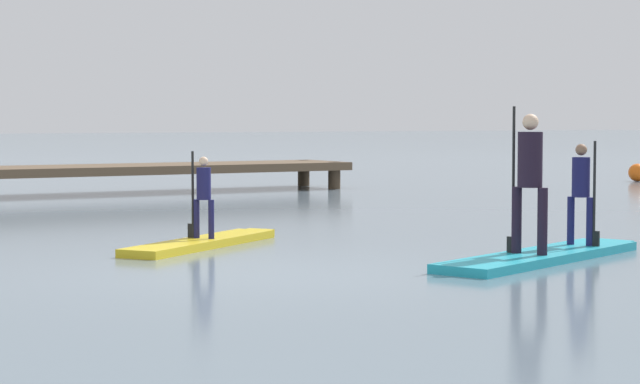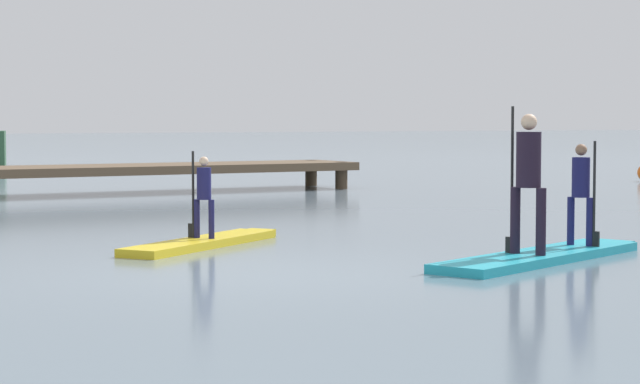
{
  "view_description": "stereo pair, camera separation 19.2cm",
  "coord_description": "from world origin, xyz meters",
  "px_view_note": "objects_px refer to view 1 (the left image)",
  "views": [
    {
      "loc": [
        -5.7,
        -11.02,
        1.59
      ],
      "look_at": [
        1.85,
        1.84,
        0.69
      ],
      "focal_mm": 67.85,
      "sensor_mm": 36.0,
      "label": 1
    },
    {
      "loc": [
        -5.54,
        -11.11,
        1.59
      ],
      "look_at": [
        1.85,
        1.84,
        0.69
      ],
      "focal_mm": 67.85,
      "sensor_mm": 36.0,
      "label": 2
    }
  ],
  "objects_px": {
    "mooring_buoy_near": "(637,172)",
    "paddleboard_near": "(204,242)",
    "paddler_adult": "(529,174)",
    "paddleboard_far": "(544,256)",
    "paddler_child_solo": "(203,193)",
    "paddler_child_front": "(582,188)"
  },
  "relations": [
    {
      "from": "mooring_buoy_near",
      "to": "paddleboard_near",
      "type": "bearing_deg",
      "value": -151.71
    },
    {
      "from": "paddleboard_near",
      "to": "mooring_buoy_near",
      "type": "bearing_deg",
      "value": 28.29
    },
    {
      "from": "paddler_adult",
      "to": "mooring_buoy_near",
      "type": "relative_size",
      "value": 3.57
    },
    {
      "from": "paddleboard_near",
      "to": "paddler_adult",
      "type": "relative_size",
      "value": 1.72
    },
    {
      "from": "paddleboard_far",
      "to": "mooring_buoy_near",
      "type": "bearing_deg",
      "value": 41.63
    },
    {
      "from": "paddleboard_far",
      "to": "paddler_child_solo",
      "type": "bearing_deg",
      "value": 129.04
    },
    {
      "from": "paddleboard_far",
      "to": "paddler_child_front",
      "type": "relative_size",
      "value": 2.95
    },
    {
      "from": "paddleboard_near",
      "to": "paddleboard_far",
      "type": "bearing_deg",
      "value": -50.97
    },
    {
      "from": "paddleboard_far",
      "to": "paddler_adult",
      "type": "distance_m",
      "value": 1.0
    },
    {
      "from": "paddleboard_near",
      "to": "paddler_child_solo",
      "type": "xyz_separation_m",
      "value": [
        -0.01,
        0.01,
        0.62
      ]
    },
    {
      "from": "paddler_child_front",
      "to": "mooring_buoy_near",
      "type": "distance_m",
      "value": 17.26
    },
    {
      "from": "paddleboard_near",
      "to": "paddler_child_front",
      "type": "xyz_separation_m",
      "value": [
        3.5,
        -3.0,
        0.73
      ]
    },
    {
      "from": "paddler_child_solo",
      "to": "paddleboard_far",
      "type": "relative_size",
      "value": 0.3
    },
    {
      "from": "paddler_adult",
      "to": "paddler_child_front",
      "type": "xyz_separation_m",
      "value": [
        1.15,
        0.41,
        -0.21
      ]
    },
    {
      "from": "paddleboard_near",
      "to": "paddler_child_front",
      "type": "height_order",
      "value": "paddler_child_front"
    },
    {
      "from": "paddler_adult",
      "to": "paddleboard_near",
      "type": "bearing_deg",
      "value": 124.65
    },
    {
      "from": "paddler_child_solo",
      "to": "paddler_child_front",
      "type": "bearing_deg",
      "value": -40.54
    },
    {
      "from": "paddler_child_solo",
      "to": "paddleboard_near",
      "type": "bearing_deg",
      "value": -48.97
    },
    {
      "from": "paddleboard_near",
      "to": "paddleboard_far",
      "type": "distance_m",
      "value": 4.24
    },
    {
      "from": "paddleboard_near",
      "to": "mooring_buoy_near",
      "type": "xyz_separation_m",
      "value": [
        16.18,
        8.71,
        0.18
      ]
    },
    {
      "from": "paddleboard_near",
      "to": "paddler_child_solo",
      "type": "relative_size",
      "value": 2.57
    },
    {
      "from": "paddler_child_solo",
      "to": "mooring_buoy_near",
      "type": "distance_m",
      "value": 18.39
    }
  ]
}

